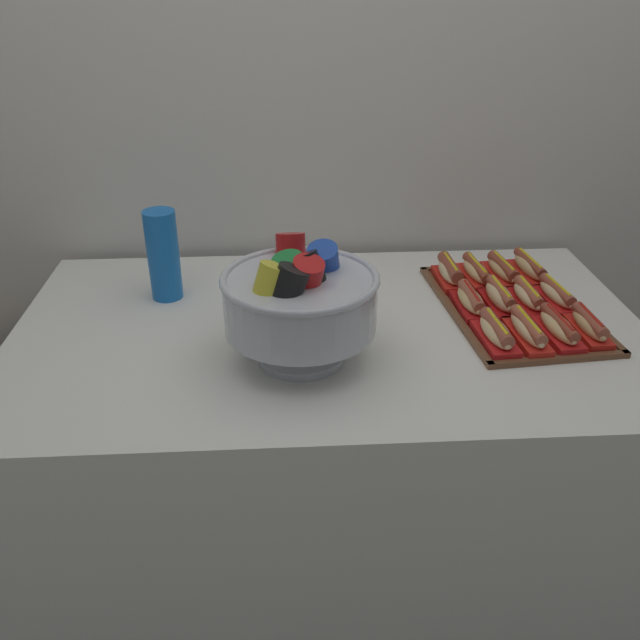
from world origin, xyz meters
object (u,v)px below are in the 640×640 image
buffet_table (329,444)px  hot_dog_0 (496,333)px  hot_dog_2 (558,328)px  hot_dog_10 (503,271)px  cup_stack (163,255)px  hot_dog_5 (500,298)px  hot_dog_1 (527,330)px  hot_dog_6 (528,297)px  punch_bowl (300,299)px  serving_tray (512,308)px  hot_dog_4 (471,301)px  hot_dog_11 (529,268)px  hot_dog_8 (450,272)px  hot_dog_7 (556,295)px  hot_dog_9 (476,272)px  hot_dog_3 (589,326)px

buffet_table → hot_dog_0: (0.37, -0.12, 0.39)m
hot_dog_2 → hot_dog_10: 0.33m
hot_dog_0 → cup_stack: (-0.78, 0.30, 0.08)m
hot_dog_5 → hot_dog_1: bearing=-84.9°
buffet_table → hot_dog_2: bearing=-11.3°
buffet_table → hot_dog_6: (0.50, 0.06, 0.39)m
hot_dog_5 → punch_bowl: 0.55m
serving_tray → hot_dog_4: 0.12m
punch_bowl → cup_stack: (-0.34, 0.33, -0.03)m
hot_dog_6 → hot_dog_11: size_ratio=0.92×
hot_dog_8 → punch_bowl: bearing=-139.3°
hot_dog_0 → punch_bowl: bearing=-176.5°
buffet_table → hot_dog_5: hot_dog_5 is taller
hot_dog_2 → hot_dog_6: size_ratio=1.04×
hot_dog_1 → hot_dog_7: hot_dog_1 is taller
hot_dog_6 → cup_stack: size_ratio=0.71×
hot_dog_5 → hot_dog_8: bearing=119.6°
hot_dog_4 → buffet_table: bearing=-172.3°
hot_dog_2 → hot_dog_10: bearing=95.1°
punch_bowl → cup_stack: punch_bowl is taller
hot_dog_1 → hot_dog_4: bearing=119.6°
hot_dog_0 → hot_dog_10: hot_dog_0 is taller
hot_dog_5 → hot_dog_9: (-0.01, 0.16, -0.00)m
hot_dog_1 → punch_bowl: 0.53m
hot_dog_0 → hot_dog_5: size_ratio=0.98×
hot_dog_3 → hot_dog_6: (-0.09, 0.16, -0.00)m
buffet_table → hot_dog_11: hot_dog_11 is taller
hot_dog_2 → hot_dog_5: hot_dog_5 is taller
serving_tray → punch_bowl: size_ratio=1.63×
hot_dog_10 → cup_stack: bearing=-177.5°
hot_dog_1 → hot_dog_4: (-0.09, 0.16, -0.00)m
hot_dog_6 → hot_dog_8: size_ratio=1.05×
hot_dog_3 → hot_dog_5: 0.22m
buffet_table → hot_dog_6: size_ratio=9.09×
buffet_table → hot_dog_7: 0.70m
serving_tray → hot_dog_2: hot_dog_2 is taller
hot_dog_6 → hot_dog_0: bearing=-127.2°
hot_dog_5 → hot_dog_8: hot_dog_8 is taller
hot_dog_3 → hot_dog_9: size_ratio=0.92×
serving_tray → cup_stack: size_ratio=2.36×
buffet_table → hot_dog_8: bearing=32.1°
hot_dog_3 → hot_dog_7: (-0.01, 0.16, -0.00)m
hot_dog_1 → cup_stack: (-0.85, 0.30, 0.08)m
hot_dog_8 → hot_dog_11: bearing=5.1°
hot_dog_7 → hot_dog_10: bearing=119.6°
hot_dog_11 → punch_bowl: punch_bowl is taller
hot_dog_5 → hot_dog_7: size_ratio=1.02×
hot_dog_7 → hot_dog_2: bearing=-109.3°
hot_dog_8 → hot_dog_9: bearing=5.1°
hot_dog_6 → hot_dog_10: same height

